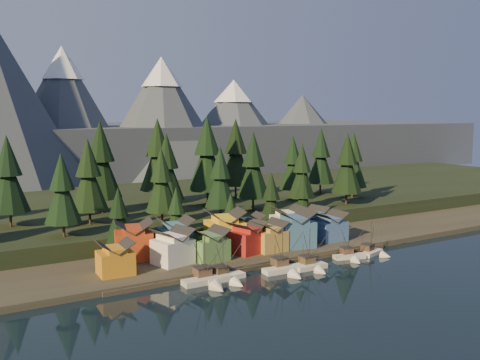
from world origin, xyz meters
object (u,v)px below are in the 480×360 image
boat_1 (209,275)px  house_back_1 (176,235)px  house_back_0 (133,239)px  house_front_1 (173,245)px  boat_6 (375,248)px  boat_2 (227,273)px  boat_3 (287,264)px  boat_4 (313,261)px  house_front_0 (115,257)px  boat_5 (351,252)px

boat_1 → house_back_1: size_ratio=1.33×
boat_1 → house_back_0: (-9.00, 23.22, 4.42)m
house_front_1 → boat_6: bearing=-30.1°
boat_1 → house_back_1: 23.10m
boat_1 → boat_2: (4.72, 0.06, -0.30)m
boat_3 → boat_6: (29.68, 1.00, -0.10)m
boat_4 → house_front_0: (-43.62, 16.32, 3.26)m
boat_3 → house_front_1: boat_3 is taller
house_back_0 → boat_4: bearing=-21.5°
house_front_1 → house_back_1: size_ratio=1.06×
house_front_1 → house_back_0: 10.99m
boat_6 → house_front_0: boat_6 is taller
boat_1 → house_front_0: 21.72m
house_back_1 → house_front_0: bearing=-147.8°
boat_3 → boat_4: bearing=-5.4°
boat_3 → house_back_1: 30.47m
boat_2 → boat_6: 44.68m
house_front_0 → boat_4: bearing=-17.4°
boat_2 → boat_5: 36.34m
house_front_0 → house_front_1: size_ratio=0.81×
boat_1 → boat_4: bearing=-5.8°
boat_5 → house_front_1: bearing=176.6°
boat_5 → house_back_0: bearing=170.5°
boat_2 → house_front_0: boat_2 is taller
house_front_1 → boat_3: bearing=-50.3°
house_front_0 → boat_5: bearing=-10.6°
boat_4 → boat_5: (14.25, 2.24, -0.35)m
boat_5 → house_back_0: 55.69m
boat_5 → house_front_1: size_ratio=1.01×
boat_1 → boat_5: bearing=-0.5°
boat_3 → boat_5: bearing=6.4°
house_back_0 → house_back_1: size_ratio=1.17×
boat_2 → house_front_1: 16.60m
boat_3 → boat_6: size_ratio=1.15×
boat_1 → boat_5: 41.06m
boat_1 → boat_5: size_ratio=1.24×
boat_5 → house_back_0: (-50.05, 23.95, 4.78)m
house_front_0 → house_back_0: bearing=54.7°
boat_3 → house_back_1: size_ratio=1.27×
boat_1 → house_back_0: bearing=111.7°
boat_1 → boat_6: boat_1 is taller
house_front_0 → house_back_1: 21.09m
boat_4 → house_front_1: bearing=150.6°
boat_4 → house_back_0: size_ratio=1.02×
boat_3 → house_front_0: (-36.53, 15.24, 3.33)m
house_front_1 → house_back_1: (4.36, 8.06, 0.38)m
house_back_0 → house_front_0: bearing=-113.7°
boat_2 → house_front_0: 25.56m
boat_5 → house_back_1: size_ratio=1.07×
house_front_1 → house_front_0: bearing=171.3°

